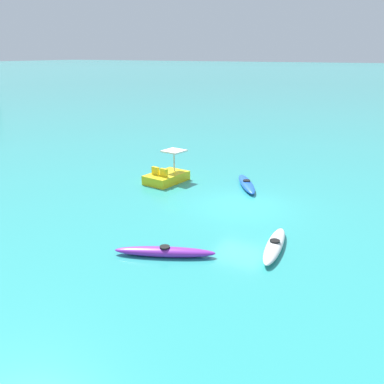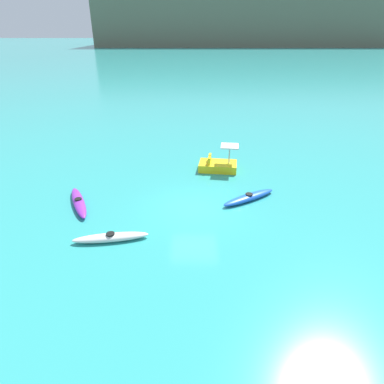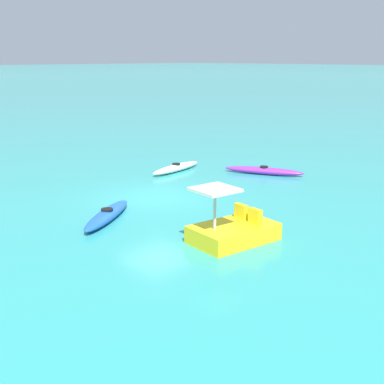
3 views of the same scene
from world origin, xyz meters
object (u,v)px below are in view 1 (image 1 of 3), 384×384
object	(u,v)px
kayak_blue	(246,184)
kayak_white	(275,245)
kayak_purple	(165,252)
pedal_boat_yellow	(167,176)

from	to	relation	value
kayak_blue	kayak_white	xyz separation A→B (m)	(-6.57, -3.77, -0.00)
kayak_purple	pedal_boat_yellow	world-z (taller)	pedal_boat_yellow
kayak_blue	kayak_white	distance (m)	7.58
kayak_blue	pedal_boat_yellow	size ratio (longest dim) A/B	1.23
kayak_purple	kayak_blue	xyz separation A→B (m)	(8.95, 0.55, 0.00)
kayak_white	pedal_boat_yellow	xyz separation A→B (m)	(5.21, 7.98, 0.17)
kayak_white	pedal_boat_yellow	bearing A→B (deg)	56.84
kayak_purple	kayak_white	xyz separation A→B (m)	(2.38, -3.22, 0.00)
kayak_purple	kayak_blue	size ratio (longest dim) A/B	1.09
kayak_blue	kayak_white	bearing A→B (deg)	-150.12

